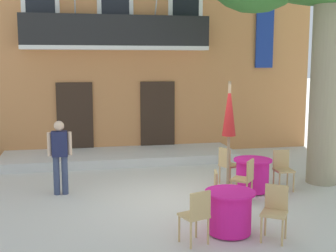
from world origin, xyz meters
TOP-DOWN VIEW (x-y plane):
  - ground_plane at (0.00, 0.00)m, footprint 120.00×120.00m
  - building_facade at (-0.91, 6.99)m, footprint 13.00×5.09m
  - entrance_step_platform at (-0.91, 4.03)m, footprint 6.87×1.95m
  - cafe_table_near_tree at (0.38, -2.04)m, footprint 0.86×0.86m
  - cafe_chair_near_tree_0 at (0.47, -1.29)m, footprint 0.48×0.48m
  - cafe_chair_near_tree_1 at (-0.30, -2.36)m, footprint 0.51×0.51m
  - cafe_chair_near_tree_2 at (1.04, -2.40)m, footprint 0.56×0.56m
  - cafe_table_middle at (1.72, 0.23)m, footprint 0.86×0.86m
  - cafe_chair_middle_0 at (1.30, -0.40)m, footprint 0.56×0.56m
  - cafe_chair_middle_1 at (2.47, 0.27)m, footprint 0.42×0.42m
  - cafe_chair_middle_2 at (1.35, 0.89)m, footprint 0.53×0.53m
  - cafe_umbrella at (0.87, -0.52)m, footprint 0.44×0.44m
  - pedestrian_near_entrance at (-2.53, 0.91)m, footprint 0.53×0.22m

SIDE VIEW (x-z plane):
  - ground_plane at x=0.00m, z-range 0.00..0.00m
  - entrance_step_platform at x=-0.91m, z-range 0.00..0.25m
  - cafe_table_near_tree at x=0.38m, z-range 0.01..0.77m
  - cafe_table_middle at x=1.72m, z-range 0.01..0.77m
  - cafe_chair_near_tree_0 at x=0.47m, z-range 0.07..0.98m
  - cafe_chair_near_tree_1 at x=-0.30m, z-range 0.07..0.98m
  - cafe_chair_near_tree_2 at x=1.04m, z-range 0.07..0.98m
  - cafe_chair_middle_0 at x=1.30m, z-range 0.07..0.98m
  - cafe_chair_middle_1 at x=2.47m, z-range 0.07..0.98m
  - cafe_chair_middle_2 at x=1.35m, z-range 0.07..0.98m
  - pedestrian_near_entrance at x=-2.53m, z-range 0.11..1.77m
  - cafe_umbrella at x=0.87m, z-range 0.39..2.94m
  - building_facade at x=-0.91m, z-range 0.00..7.50m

